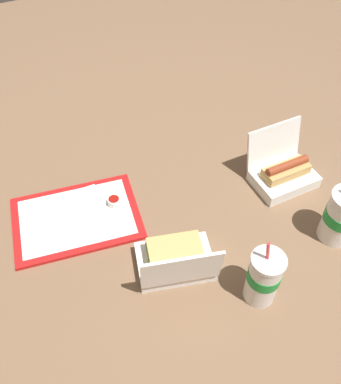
% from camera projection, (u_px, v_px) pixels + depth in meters
% --- Properties ---
extents(ground_plane, '(3.20, 3.20, 0.00)m').
position_uv_depth(ground_plane, '(166.00, 202.00, 1.32)').
color(ground_plane, brown).
extents(food_tray, '(0.40, 0.31, 0.01)m').
position_uv_depth(food_tray, '(76.00, 218.00, 1.27)').
color(food_tray, red).
rests_on(food_tray, ground_plane).
extents(ketchup_cup, '(0.04, 0.04, 0.02)m').
position_uv_depth(ketchup_cup, '(114.00, 201.00, 1.29)').
color(ketchup_cup, white).
rests_on(ketchup_cup, food_tray).
extents(napkin_stack, '(0.10, 0.10, 0.00)m').
position_uv_depth(napkin_stack, '(84.00, 200.00, 1.31)').
color(napkin_stack, white).
rests_on(napkin_stack, food_tray).
extents(plastic_fork, '(0.11, 0.01, 0.00)m').
position_uv_depth(plastic_fork, '(89.00, 226.00, 1.24)').
color(plastic_fork, white).
rests_on(plastic_fork, food_tray).
extents(clamshell_hotdog_right, '(0.20, 0.17, 0.17)m').
position_uv_depth(clamshell_hotdog_right, '(283.00, 172.00, 1.35)').
color(clamshell_hotdog_right, white).
rests_on(clamshell_hotdog_right, ground_plane).
extents(clamshell_sandwich_corner, '(0.24, 0.21, 0.18)m').
position_uv_depth(clamshell_sandwich_corner, '(176.00, 259.00, 1.13)').
color(clamshell_sandwich_corner, white).
rests_on(clamshell_sandwich_corner, ground_plane).
extents(soda_cup_center, '(0.09, 0.09, 0.23)m').
position_uv_depth(soda_cup_center, '(264.00, 277.00, 1.05)').
color(soda_cup_center, white).
rests_on(soda_cup_center, ground_plane).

